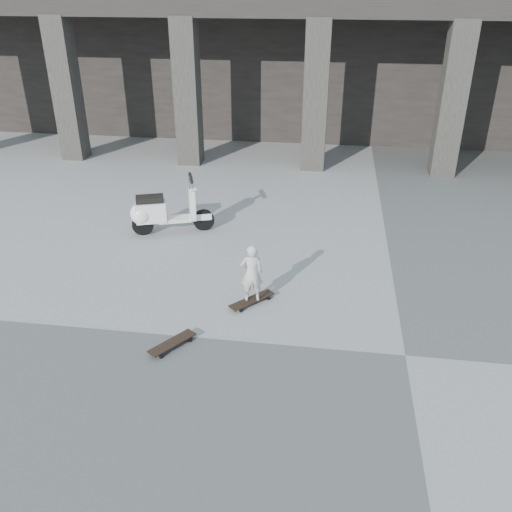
# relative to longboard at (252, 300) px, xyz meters

# --- Properties ---
(ground) EXTENTS (90.00, 90.00, 0.00)m
(ground) POSITION_rel_longboard_xyz_m (2.43, -1.07, -0.07)
(ground) COLOR #51514F
(ground) RESTS_ON ground
(colonnade) EXTENTS (28.00, 8.82, 6.00)m
(colonnade) POSITION_rel_longboard_xyz_m (2.43, 12.70, 2.96)
(colonnade) COLOR black
(colonnade) RESTS_ON ground
(longboard) EXTENTS (0.72, 0.77, 0.09)m
(longboard) POSITION_rel_longboard_xyz_m (0.00, 0.00, 0.00)
(longboard) COLOR black
(longboard) RESTS_ON ground
(skateboard_spare) EXTENTS (0.61, 0.75, 0.09)m
(skateboard_spare) POSITION_rel_longboard_xyz_m (-0.99, -1.36, 0.00)
(skateboard_spare) COLOR black
(skateboard_spare) RESTS_ON ground
(child) EXTENTS (0.41, 0.32, 1.01)m
(child) POSITION_rel_longboard_xyz_m (-0.00, 0.00, 0.52)
(child) COLOR beige
(child) RESTS_ON longboard
(scooter) EXTENTS (1.70, 0.86, 1.23)m
(scooter) POSITION_rel_longboard_xyz_m (-2.38, 2.51, 0.42)
(scooter) COLOR black
(scooter) RESTS_ON ground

